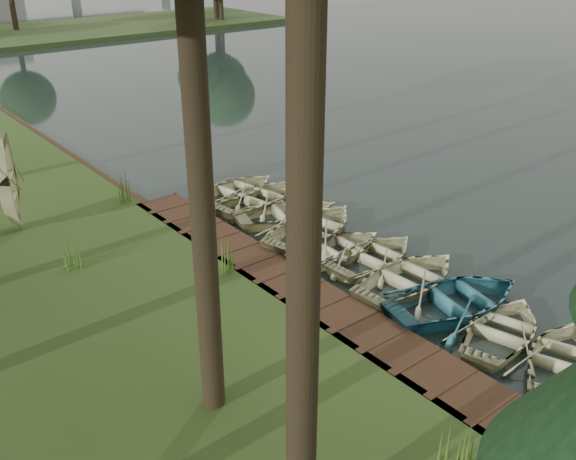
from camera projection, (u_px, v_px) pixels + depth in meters
ground at (344, 280)px, 18.09m from camera, size 300.00×300.00×0.00m
water at (451, 57)px, 49.14m from camera, size 130.00×200.00×0.05m
boardwalk at (300, 293)px, 17.12m from camera, size 1.60×16.00×0.30m
peninsula at (29, 35)px, 57.81m from camera, size 50.00×14.00×0.45m
rowboat_0 at (566, 356)px, 14.23m from camera, size 3.79×3.25×0.66m
rowboat_1 at (504, 327)px, 15.28m from camera, size 3.63×2.98×0.65m
rowboat_2 at (457, 297)px, 16.36m from camera, size 4.49×3.65×0.82m
rowboat_3 at (410, 276)px, 17.43m from camera, size 3.77×2.77×0.76m
rowboat_4 at (374, 253)px, 18.71m from camera, size 3.46×2.60×0.68m
rowboat_5 at (337, 246)px, 19.11m from camera, size 3.37×2.48×0.68m
rowboat_6 at (313, 225)px, 20.31m from camera, size 4.49×3.67×0.82m
rowboat_7 at (287, 210)px, 21.46m from camera, size 4.19×3.50×0.75m
rowboat_8 at (258, 196)px, 22.62m from camera, size 4.13×3.31×0.76m
rowboat_9 at (237, 188)px, 23.34m from camera, size 3.86×3.02×0.73m
stored_rowboat at (19, 220)px, 20.26m from camera, size 3.71×3.26×0.64m
reeds_0 at (456, 445)px, 11.29m from camera, size 0.60×0.60×0.88m
reeds_1 at (226, 255)px, 17.69m from camera, size 0.60×0.60×1.02m
reeds_2 at (70, 251)px, 17.93m from camera, size 0.60×0.60×1.01m
reeds_3 at (123, 187)px, 22.25m from camera, size 0.60×0.60×1.11m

